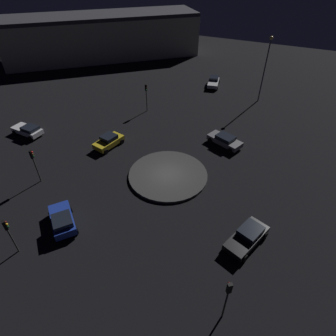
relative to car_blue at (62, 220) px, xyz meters
The scene contains 14 objects.
ground_plane 11.68m from the car_blue, 151.78° to the left, with size 116.08×116.08×0.00m, color black.
roundabout_island 11.67m from the car_blue, 151.78° to the left, with size 8.57×8.57×0.29m, color #383838.
car_blue is the anchor object (origin of this frame).
car_grey 20.92m from the car_blue, 153.31° to the left, with size 3.28×4.70×1.37m.
car_silver 36.30m from the car_blue, behind, with size 4.43×2.64×1.40m.
car_black 16.04m from the car_blue, 108.76° to the left, with size 4.72×3.22×1.40m.
car_white 17.90m from the car_blue, 124.58° to the right, with size 2.19×4.25×1.36m.
car_yellow 12.88m from the car_blue, 163.94° to the right, with size 4.09×2.64×1.50m.
traffic_light_southeast 7.71m from the car_blue, 120.50° to the right, with size 0.37×0.40×3.96m.
traffic_light_southeast_near 4.37m from the car_blue, 23.75° to the right, with size 0.40×0.37×3.70m.
traffic_light_southwest 23.16m from the car_blue, behind, with size 0.39×0.37×4.14m.
traffic_light_northeast 15.31m from the car_blue, 83.86° to the left, with size 0.39×0.38×4.20m.
streetlamp_west 35.46m from the car_blue, 162.08° to the left, with size 0.52×0.52×9.75m.
store_building 48.52m from the car_blue, 149.70° to the right, with size 34.22×36.71×8.63m.
Camera 1 is at (21.24, 9.86, 19.83)m, focal length 30.03 mm.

